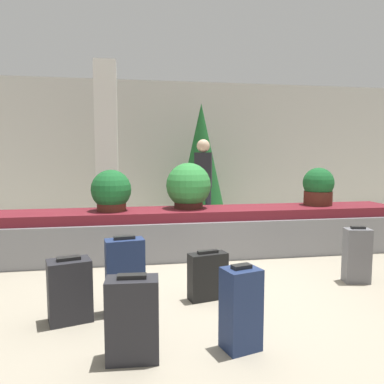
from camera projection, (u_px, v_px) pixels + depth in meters
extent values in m
plane|color=#9E937F|center=(215.00, 289.00, 4.13)|extent=(18.00, 18.00, 0.00)
cube|color=beige|center=(167.00, 149.00, 8.95)|extent=(18.00, 0.06, 3.20)
cube|color=gray|center=(192.00, 236.00, 5.57)|extent=(6.60, 0.91, 0.54)
cube|color=maroon|center=(192.00, 213.00, 5.54)|extent=(6.34, 0.75, 0.14)
cube|color=silver|center=(107.00, 148.00, 7.06)|extent=(0.41, 0.41, 3.20)
cube|color=navy|center=(241.00, 309.00, 2.84)|extent=(0.32, 0.28, 0.63)
cube|color=black|center=(241.00, 267.00, 2.80)|extent=(0.16, 0.11, 0.03)
cube|color=navy|center=(125.00, 276.00, 3.50)|extent=(0.38, 0.24, 0.70)
cube|color=black|center=(124.00, 238.00, 3.46)|extent=(0.20, 0.09, 0.03)
cube|color=#232328|center=(133.00, 319.00, 2.68)|extent=(0.39, 0.24, 0.61)
cube|color=black|center=(132.00, 276.00, 2.65)|extent=(0.21, 0.09, 0.03)
cube|color=#232328|center=(70.00, 291.00, 3.32)|extent=(0.42, 0.34, 0.56)
cube|color=black|center=(69.00, 258.00, 3.29)|extent=(0.22, 0.14, 0.03)
cube|color=black|center=(208.00, 276.00, 3.83)|extent=(0.42, 0.24, 0.48)
cube|color=black|center=(208.00, 252.00, 3.81)|extent=(0.22, 0.10, 0.03)
cube|color=slate|center=(357.00, 256.00, 4.33)|extent=(0.31, 0.23, 0.63)
cube|color=black|center=(358.00, 228.00, 4.29)|extent=(0.16, 0.09, 0.03)
cylinder|color=#4C2319|center=(111.00, 206.00, 5.34)|extent=(0.41, 0.41, 0.15)
sphere|color=#195B28|center=(111.00, 190.00, 5.32)|extent=(0.57, 0.57, 0.57)
cylinder|color=#381914|center=(188.00, 203.00, 5.60)|extent=(0.43, 0.43, 0.16)
sphere|color=#2D7F38|center=(188.00, 185.00, 5.57)|extent=(0.67, 0.67, 0.67)
cylinder|color=#4C2319|center=(318.00, 198.00, 5.94)|extent=(0.44, 0.44, 0.22)
sphere|color=#195B28|center=(318.00, 183.00, 5.91)|extent=(0.48, 0.48, 0.48)
cylinder|color=#282833|center=(198.00, 210.00, 7.15)|extent=(0.11, 0.11, 0.85)
cylinder|color=#282833|center=(208.00, 210.00, 7.18)|extent=(0.11, 0.11, 0.85)
cube|color=#232328|center=(203.00, 170.00, 7.09)|extent=(0.36, 0.28, 0.67)
sphere|color=beige|center=(203.00, 146.00, 7.04)|extent=(0.25, 0.25, 0.25)
cylinder|color=#4C331E|center=(201.00, 218.00, 8.26)|extent=(0.16, 0.16, 0.18)
cone|color=#195623|center=(201.00, 159.00, 8.13)|extent=(1.07, 1.07, 2.39)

